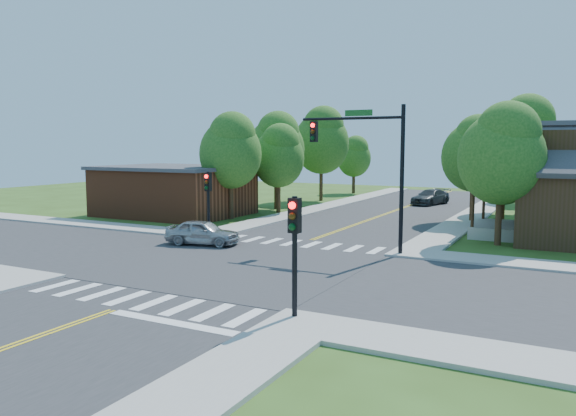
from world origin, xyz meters
The scene contains 25 objects.
ground centered at (0.00, 0.00, 0.00)m, with size 100.00×100.00×0.00m, color #334C17.
road_ns centered at (0.00, 0.00, 0.02)m, with size 10.00×90.00×0.04m, color #2D2D30.
road_ew centered at (0.00, 0.00, 0.03)m, with size 90.00×10.00×0.04m, color #2D2D30.
intersection_patch centered at (0.00, 0.00, 0.00)m, with size 10.20×10.20×0.06m, color #2D2D30.
sidewalk_nw centered at (-15.82, 15.82, 0.07)m, with size 40.00×40.00×0.14m.
crosswalk_north centered at (0.00, 6.20, 0.05)m, with size 8.85×2.00×0.01m.
crosswalk_south centered at (0.00, -6.20, 0.05)m, with size 8.85×2.00×0.01m.
centerline centered at (0.00, 0.00, 0.05)m, with size 0.30×90.00×0.01m.
stop_bar centered at (2.50, -7.60, 0.00)m, with size 4.60×0.45×0.09m, color white.
signal_mast_ne centered at (3.91, 5.59, 4.85)m, with size 5.30×0.42×7.20m.
signal_pole_se centered at (5.60, -5.62, 2.66)m, with size 0.34×0.42×3.80m.
signal_pole_nw centered at (-5.60, 5.58, 2.66)m, with size 0.34×0.42×3.80m.
building_nw centered at (-14.20, 13.20, 1.88)m, with size 10.40×8.40×3.73m.
tree_e_a centered at (9.43, 10.82, 4.96)m, with size 4.46×4.24×7.58m.
tree_e_b centered at (8.75, 18.03, 4.64)m, with size 4.17×3.96×7.09m.
tree_e_c centered at (9.10, 25.83, 5.99)m, with size 5.38×5.11×9.14m.
tree_e_d centered at (8.79, 34.99, 4.90)m, with size 4.40×4.18×7.47m.
tree_w_a centered at (-9.01, 13.14, 5.02)m, with size 4.50×4.28×7.66m.
tree_w_b centered at (-9.13, 20.10, 5.28)m, with size 4.74×4.50×8.06m.
tree_w_c centered at (-8.70, 28.18, 5.87)m, with size 5.27×5.00×8.95m.
tree_w_d centered at (-8.89, 37.28, 4.14)m, with size 3.72×3.54×6.33m.
tree_house centered at (6.66, 19.36, 4.84)m, with size 4.34×4.13×7.39m.
tree_bldg centered at (-7.79, 18.03, 4.57)m, with size 4.10×3.90×6.98m.
car_silver centered at (-4.50, 3.50, 0.67)m, with size 4.15×2.30×1.34m, color #A2A4A8.
car_dgrey centered at (1.37, 29.26, 0.66)m, with size 3.03×4.91×1.33m, color #313537.
Camera 1 is at (13.12, -20.39, 5.33)m, focal length 35.00 mm.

